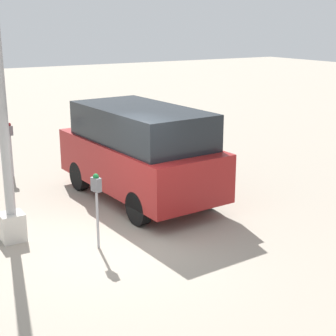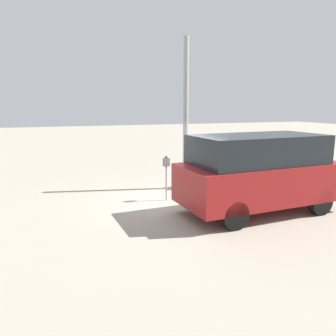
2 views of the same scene
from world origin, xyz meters
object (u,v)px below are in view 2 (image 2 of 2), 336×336
parking_meter_near (166,168)px  parked_van (259,171)px  parking_meter_far (303,157)px  lamp_post (185,137)px

parking_meter_near → parked_van: parked_van is taller
parking_meter_far → lamp_post: (-4.29, 1.15, 0.78)m
parking_meter_near → lamp_post: size_ratio=0.27×
parking_meter_far → parked_van: parked_van is taller
parking_meter_near → parking_meter_far: 5.47m
lamp_post → parked_van: lamp_post is taller
parking_meter_near → lamp_post: bearing=35.4°
parking_meter_far → parked_van: 4.01m
parking_meter_near → parked_van: (2.06, -1.99, 0.12)m
parking_meter_near → parked_van: bearing=-55.6°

